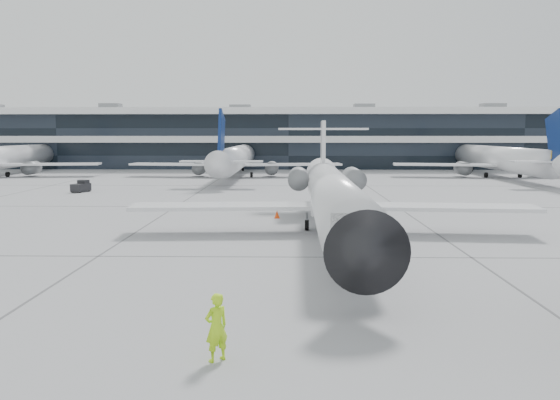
{
  "coord_description": "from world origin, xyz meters",
  "views": [
    {
      "loc": [
        0.33,
        -28.56,
        6.57
      ],
      "look_at": [
        -0.28,
        3.89,
        2.6
      ],
      "focal_mm": 35.0,
      "sensor_mm": 36.0,
      "label": 1
    }
  ],
  "objects": [
    {
      "name": "ground",
      "position": [
        0.0,
        0.0,
        0.0
      ],
      "size": [
        220.0,
        220.0,
        0.0
      ],
      "primitive_type": "plane",
      "color": "gray",
      "rests_on": "ground"
    },
    {
      "name": "terminal",
      "position": [
        0.0,
        82.0,
        5.0
      ],
      "size": [
        170.0,
        22.0,
        10.0
      ],
      "primitive_type": "cube",
      "color": "black",
      "rests_on": "ground"
    },
    {
      "name": "bg_jet_center",
      "position": [
        -8.0,
        55.0,
        0.0
      ],
      "size": [
        32.0,
        40.0,
        9.6
      ],
      "primitive_type": null,
      "color": "white",
      "rests_on": "ground"
    },
    {
      "name": "bg_jet_right",
      "position": [
        32.0,
        55.0,
        0.0
      ],
      "size": [
        32.0,
        40.0,
        9.6
      ],
      "primitive_type": null,
      "color": "white",
      "rests_on": "ground"
    },
    {
      "name": "regional_jet",
      "position": [
        3.12,
        6.96,
        2.62
      ],
      "size": [
        26.69,
        33.17,
        7.68
      ],
      "rotation": [
        0.0,
        0.0,
        -0.01
      ],
      "color": "white",
      "rests_on": "ground"
    },
    {
      "name": "ramp_worker",
      "position": [
        -1.79,
        -13.43,
        1.01
      ],
      "size": [
        0.88,
        0.84,
        2.03
      ],
      "primitive_type": "imported",
      "rotation": [
        0.0,
        0.0,
        3.83
      ],
      "color": "#BBFF1A",
      "rests_on": "ground"
    },
    {
      "name": "traffic_cone",
      "position": [
        -0.7,
        13.48,
        0.3
      ],
      "size": [
        0.52,
        0.52,
        0.63
      ],
      "rotation": [
        0.0,
        0.0,
        0.24
      ],
      "color": "#E93E0C",
      "rests_on": "ground"
    },
    {
      "name": "far_tug",
      "position": [
        -23.25,
        32.15,
        0.6
      ],
      "size": [
        1.85,
        2.38,
        1.33
      ],
      "rotation": [
        0.0,
        0.0,
        -0.33
      ],
      "color": "black",
      "rests_on": "ground"
    }
  ]
}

